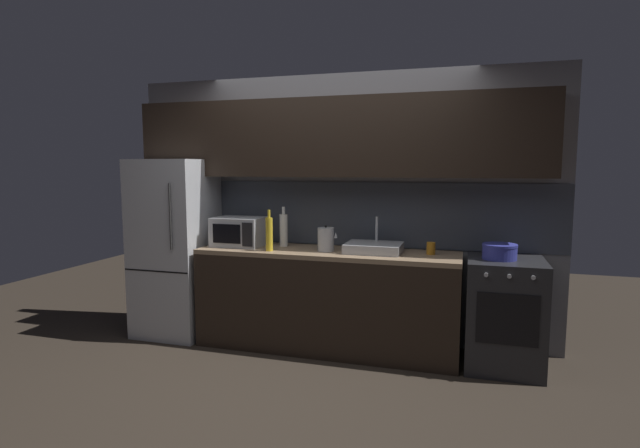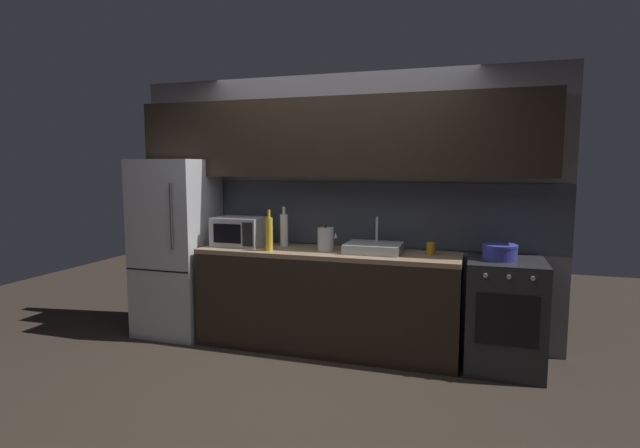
{
  "view_description": "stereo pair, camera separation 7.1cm",
  "coord_description": "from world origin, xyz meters",
  "px_view_note": "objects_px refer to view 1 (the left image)",
  "views": [
    {
      "loc": [
        1.19,
        -3.28,
        1.64
      ],
      "look_at": [
        -0.06,
        0.9,
        1.14
      ],
      "focal_mm": 27.74,
      "sensor_mm": 36.0,
      "label": 1
    },
    {
      "loc": [
        1.26,
        -3.25,
        1.64
      ],
      "look_at": [
        -0.06,
        0.9,
        1.14
      ],
      "focal_mm": 27.74,
      "sensor_mm": 36.0,
      "label": 2
    }
  ],
  "objects_px": {
    "microwave": "(239,232)",
    "mug_amber": "(431,248)",
    "refrigerator": "(175,247)",
    "wine_bottle_yellow": "(269,234)",
    "wine_bottle_white": "(284,230)",
    "oven_range": "(504,314)",
    "cooking_pot": "(500,252)",
    "kettle": "(326,239)"
  },
  "relations": [
    {
      "from": "refrigerator",
      "to": "wine_bottle_yellow",
      "type": "height_order",
      "value": "refrigerator"
    },
    {
      "from": "cooking_pot",
      "to": "oven_range",
      "type": "bearing_deg",
      "value": -1.41
    },
    {
      "from": "oven_range",
      "to": "mug_amber",
      "type": "distance_m",
      "value": 0.79
    },
    {
      "from": "refrigerator",
      "to": "microwave",
      "type": "height_order",
      "value": "refrigerator"
    },
    {
      "from": "kettle",
      "to": "wine_bottle_yellow",
      "type": "height_order",
      "value": "wine_bottle_yellow"
    },
    {
      "from": "oven_range",
      "to": "microwave",
      "type": "distance_m",
      "value": 2.44
    },
    {
      "from": "microwave",
      "to": "wine_bottle_white",
      "type": "distance_m",
      "value": 0.42
    },
    {
      "from": "mug_amber",
      "to": "cooking_pot",
      "type": "relative_size",
      "value": 0.38
    },
    {
      "from": "oven_range",
      "to": "cooking_pot",
      "type": "height_order",
      "value": "cooking_pot"
    },
    {
      "from": "microwave",
      "to": "mug_amber",
      "type": "height_order",
      "value": "microwave"
    },
    {
      "from": "mug_amber",
      "to": "cooking_pot",
      "type": "height_order",
      "value": "cooking_pot"
    },
    {
      "from": "oven_range",
      "to": "microwave",
      "type": "bearing_deg",
      "value": 179.52
    },
    {
      "from": "microwave",
      "to": "mug_amber",
      "type": "distance_m",
      "value": 1.77
    },
    {
      "from": "microwave",
      "to": "oven_range",
      "type": "bearing_deg",
      "value": -0.48
    },
    {
      "from": "kettle",
      "to": "mug_amber",
      "type": "relative_size",
      "value": 2.22
    },
    {
      "from": "refrigerator",
      "to": "wine_bottle_white",
      "type": "height_order",
      "value": "refrigerator"
    },
    {
      "from": "wine_bottle_yellow",
      "to": "mug_amber",
      "type": "bearing_deg",
      "value": 9.37
    },
    {
      "from": "wine_bottle_white",
      "to": "mug_amber",
      "type": "height_order",
      "value": "wine_bottle_white"
    },
    {
      "from": "wine_bottle_yellow",
      "to": "wine_bottle_white",
      "type": "bearing_deg",
      "value": 84.17
    },
    {
      "from": "oven_range",
      "to": "wine_bottle_white",
      "type": "bearing_deg",
      "value": 176.6
    },
    {
      "from": "oven_range",
      "to": "kettle",
      "type": "bearing_deg",
      "value": -178.87
    },
    {
      "from": "oven_range",
      "to": "microwave",
      "type": "xyz_separation_m",
      "value": [
        -2.37,
        0.02,
        0.58
      ]
    },
    {
      "from": "oven_range",
      "to": "mug_amber",
      "type": "relative_size",
      "value": 8.61
    },
    {
      "from": "wine_bottle_white",
      "to": "mug_amber",
      "type": "relative_size",
      "value": 3.55
    },
    {
      "from": "refrigerator",
      "to": "wine_bottle_yellow",
      "type": "distance_m",
      "value": 1.1
    },
    {
      "from": "refrigerator",
      "to": "microwave",
      "type": "distance_m",
      "value": 0.7
    },
    {
      "from": "wine_bottle_yellow",
      "to": "refrigerator",
      "type": "bearing_deg",
      "value": 171.1
    },
    {
      "from": "microwave",
      "to": "cooking_pot",
      "type": "relative_size",
      "value": 1.68
    },
    {
      "from": "refrigerator",
      "to": "wine_bottle_yellow",
      "type": "bearing_deg",
      "value": -8.9
    },
    {
      "from": "refrigerator",
      "to": "cooking_pot",
      "type": "xyz_separation_m",
      "value": [
        3.0,
        0.0,
        0.11
      ]
    },
    {
      "from": "wine_bottle_white",
      "to": "mug_amber",
      "type": "bearing_deg",
      "value": -2.25
    },
    {
      "from": "oven_range",
      "to": "kettle",
      "type": "height_order",
      "value": "kettle"
    },
    {
      "from": "refrigerator",
      "to": "kettle",
      "type": "bearing_deg",
      "value": -1.15
    },
    {
      "from": "wine_bottle_yellow",
      "to": "kettle",
      "type": "bearing_deg",
      "value": 15.77
    },
    {
      "from": "kettle",
      "to": "wine_bottle_white",
      "type": "relative_size",
      "value": 0.63
    },
    {
      "from": "wine_bottle_yellow",
      "to": "cooking_pot",
      "type": "xyz_separation_m",
      "value": [
        1.93,
        0.17,
        -0.09
      ]
    },
    {
      "from": "oven_range",
      "to": "wine_bottle_yellow",
      "type": "height_order",
      "value": "wine_bottle_yellow"
    },
    {
      "from": "wine_bottle_white",
      "to": "cooking_pot",
      "type": "relative_size",
      "value": 1.36
    },
    {
      "from": "microwave",
      "to": "mug_amber",
      "type": "xyz_separation_m",
      "value": [
        1.77,
        0.04,
        -0.08
      ]
    },
    {
      "from": "wine_bottle_white",
      "to": "wine_bottle_yellow",
      "type": "height_order",
      "value": "wine_bottle_white"
    },
    {
      "from": "oven_range",
      "to": "cooking_pot",
      "type": "bearing_deg",
      "value": 178.59
    },
    {
      "from": "kettle",
      "to": "wine_bottle_white",
      "type": "distance_m",
      "value": 0.48
    }
  ]
}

